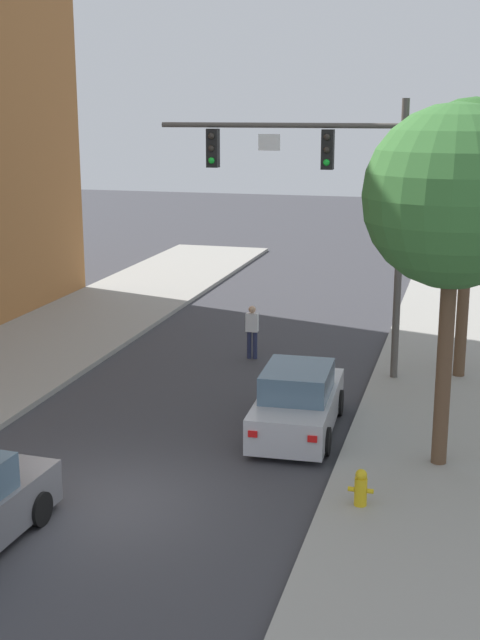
{
  "coord_description": "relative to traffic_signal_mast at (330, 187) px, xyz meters",
  "views": [
    {
      "loc": [
        6.46,
        -13.85,
        7.39
      ],
      "look_at": [
        0.72,
        7.1,
        2.0
      ],
      "focal_mm": 47.96,
      "sensor_mm": 36.0,
      "label": 1
    }
  ],
  "objects": [
    {
      "name": "car_lead_silver",
      "position": [
        0.09,
        -4.38,
        -4.63
      ],
      "size": [
        1.98,
        4.31,
        1.6
      ],
      "color": "#B7B7BC",
      "rests_on": "ground"
    },
    {
      "name": "fire_hydrant",
      "position": [
        2.07,
        -8.13,
        -4.84
      ],
      "size": [
        0.48,
        0.24,
        0.72
      ],
      "color": "gold",
      "rests_on": "sidewalk_right"
    },
    {
      "name": "sidewalk_right",
      "position": [
        3.81,
        -9.09,
        -5.28
      ],
      "size": [
        5.0,
        60.0,
        0.15
      ],
      "primitive_type": "cube",
      "color": "#99968E",
      "rests_on": "ground"
    },
    {
      "name": "street_tree_second",
      "position": [
        3.65,
        0.63,
        0.55
      ],
      "size": [
        3.52,
        3.52,
        7.54
      ],
      "color": "brown",
      "rests_on": "sidewalk_right"
    },
    {
      "name": "traffic_signal_mast",
      "position": [
        0.0,
        0.0,
        0.0
      ],
      "size": [
        6.76,
        0.38,
        7.5
      ],
      "color": "#514C47",
      "rests_on": "sidewalk_right"
    },
    {
      "name": "pedestrian_crossing_road",
      "position": [
        -2.46,
        1.2,
        -4.44
      ],
      "size": [
        0.36,
        0.22,
        1.64
      ],
      "color": "#232847",
      "rests_on": "ground"
    },
    {
      "name": "street_tree_nearest",
      "position": [
        3.39,
        -5.7,
        0.34
      ],
      "size": [
        3.62,
        3.62,
        7.38
      ],
      "color": "brown",
      "rests_on": "sidewalk_right"
    },
    {
      "name": "ground_plane",
      "position": [
        -2.69,
        -9.09,
        -5.35
      ],
      "size": [
        120.0,
        120.0,
        0.0
      ],
      "primitive_type": "plane",
      "color": "#38383D"
    }
  ]
}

